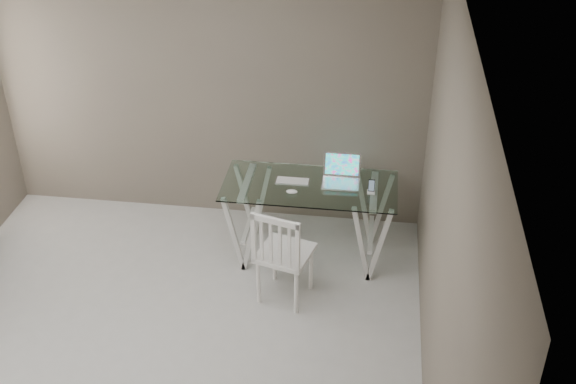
% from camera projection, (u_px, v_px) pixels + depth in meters
% --- Properties ---
extents(room, '(4.50, 4.52, 2.71)m').
position_uv_depth(room, '(114.00, 172.00, 4.47)').
color(room, '#B3B0AB').
rests_on(room, ground).
extents(desk, '(1.50, 0.70, 0.75)m').
position_uv_depth(desk, '(309.00, 220.00, 6.39)').
color(desk, silver).
rests_on(desk, ground).
extents(chair, '(0.51, 0.51, 0.91)m').
position_uv_depth(chair, '(281.00, 253.00, 5.79)').
color(chair, white).
rests_on(chair, ground).
extents(laptop, '(0.32, 0.29, 0.22)m').
position_uv_depth(laptop, '(341.00, 175.00, 6.23)').
color(laptop, silver).
rests_on(laptop, desk).
extents(keyboard, '(0.30, 0.13, 0.01)m').
position_uv_depth(keyboard, '(293.00, 181.00, 6.25)').
color(keyboard, silver).
rests_on(keyboard, desk).
extents(mouse, '(0.10, 0.06, 0.03)m').
position_uv_depth(mouse, '(292.00, 192.00, 6.08)').
color(mouse, white).
rests_on(mouse, desk).
extents(phone_dock, '(0.07, 0.07, 0.12)m').
position_uv_depth(phone_dock, '(371.00, 189.00, 6.08)').
color(phone_dock, white).
rests_on(phone_dock, desk).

